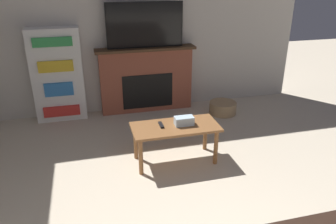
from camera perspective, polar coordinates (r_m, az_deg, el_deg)
wall_back at (r=5.22m, az=-6.55°, el=14.69°), size 5.59×0.06×2.70m
fireplace at (r=5.30m, az=-3.80°, el=5.73°), size 1.56×0.28×1.04m
tv at (r=5.09m, az=-4.02°, el=14.86°), size 1.17×0.03×0.68m
coffee_table at (r=3.84m, az=1.28°, el=-3.35°), size 1.02×0.48×0.47m
tissue_box at (r=3.81m, az=2.81°, el=-1.54°), size 0.22×0.12×0.10m
remote_control at (r=3.80m, az=-1.21°, el=-2.26°), size 0.04×0.15×0.02m
bookshelf at (r=5.17m, az=-18.64°, el=6.06°), size 0.73×0.29×1.39m
storage_basket at (r=5.35m, az=9.51°, el=0.73°), size 0.43×0.43×0.19m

